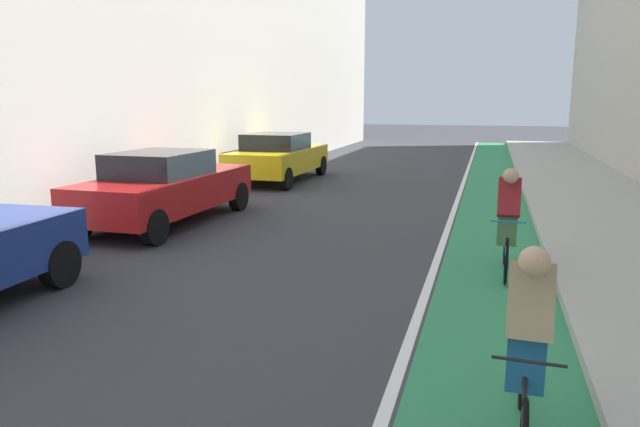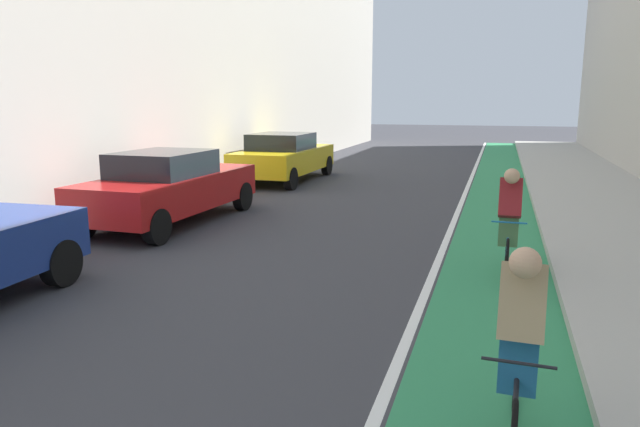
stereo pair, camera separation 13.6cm
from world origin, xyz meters
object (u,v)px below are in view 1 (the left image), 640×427
(cyclist_mid, at_px, (527,342))
(cyclist_trailing, at_px, (508,221))
(parked_sedan_red, at_px, (165,187))
(parked_sedan_yellow_cab, at_px, (278,156))

(cyclist_mid, distance_m, cyclist_trailing, 4.54)
(parked_sedan_red, height_order, parked_sedan_yellow_cab, same)
(parked_sedan_red, bearing_deg, parked_sedan_yellow_cab, 90.00)
(cyclist_mid, bearing_deg, cyclist_trailing, 90.37)
(parked_sedan_red, xyz_separation_m, cyclist_mid, (6.81, -6.31, 0.02))
(parked_sedan_red, relative_size, cyclist_mid, 2.83)
(cyclist_mid, bearing_deg, parked_sedan_yellow_cab, 117.43)
(parked_sedan_red, distance_m, cyclist_trailing, 7.00)
(parked_sedan_yellow_cab, xyz_separation_m, cyclist_trailing, (6.78, -8.57, 0.02))
(parked_sedan_red, xyz_separation_m, parked_sedan_yellow_cab, (0.00, 6.80, 0.00))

